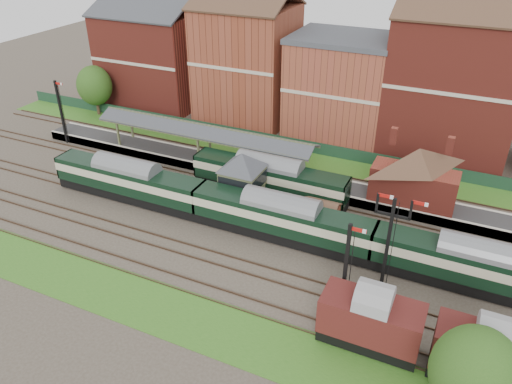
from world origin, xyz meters
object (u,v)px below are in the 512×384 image
at_px(semaphore_bracket, 389,238).
at_px(platform_railcar, 269,177).
at_px(signal_box, 242,180).
at_px(goods_van_a, 371,320).
at_px(dmu_train, 281,218).

relative_size(semaphore_bracket, platform_railcar, 0.50).
distance_m(signal_box, platform_railcar, 3.68).
distance_m(platform_railcar, goods_van_a, 20.93).
xyz_separation_m(signal_box, platform_railcar, (1.41, 3.25, -0.99)).
xyz_separation_m(platform_railcar, goods_van_a, (14.06, -15.50, 0.07)).
bearing_deg(semaphore_bracket, dmu_train, 165.52).
xyz_separation_m(signal_box, semaphore_bracket, (15.04, -5.75, 1.44)).
xyz_separation_m(semaphore_bracket, dmu_train, (-9.68, 2.50, -2.40)).
xyz_separation_m(signal_box, dmu_train, (5.36, -3.25, -0.96)).
bearing_deg(signal_box, semaphore_bracket, -20.92).
xyz_separation_m(signal_box, goods_van_a, (15.48, -12.25, -0.91)).
distance_m(dmu_train, platform_railcar, 7.60).
bearing_deg(dmu_train, goods_van_a, -41.64).
bearing_deg(platform_railcar, semaphore_bracket, -33.45).
bearing_deg(goods_van_a, signal_box, 141.64).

